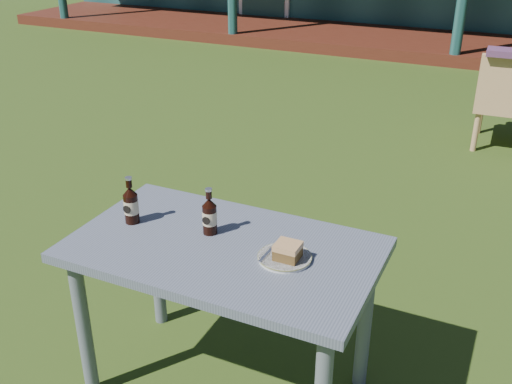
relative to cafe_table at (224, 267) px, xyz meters
The scene contains 8 objects.
ground 1.72m from the cafe_table, 90.00° to the left, with size 80.00×80.00×0.00m, color #334916.
cafe_table is the anchor object (origin of this frame).
plate 0.28m from the cafe_table, ahead, with size 0.20×0.20×0.01m.
cake_slice 0.31m from the cafe_table, ahead, with size 0.09×0.09×0.06m.
fork 0.22m from the cafe_table, ahead, with size 0.01×0.14×0.00m, color silver.
cola_bottle_near 0.21m from the cafe_table, 145.60° to the left, with size 0.06×0.06×0.20m.
cola_bottle_far 0.47m from the cafe_table, behind, with size 0.06×0.06×0.21m.
bottle_cap 0.16m from the cafe_table, 136.97° to the left, with size 0.03×0.03×0.01m, color silver.
Camera 1 is at (0.97, -3.36, 1.92)m, focal length 42.00 mm.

